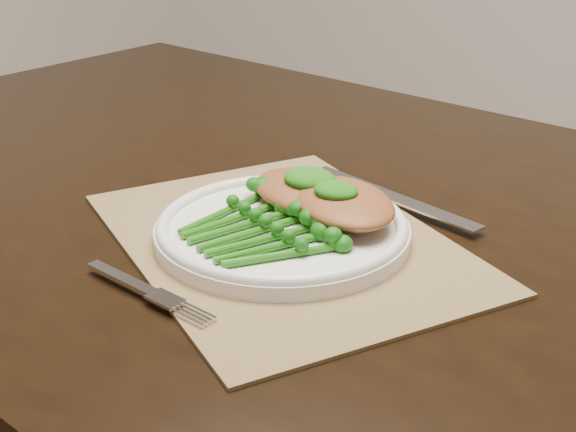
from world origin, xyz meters
The scene contains 9 objects.
placemat centered at (-0.05, -0.22, 0.75)m, with size 0.41×0.30×0.00m, color olive.
dinner_plate centered at (-0.06, -0.22, 0.77)m, with size 0.26×0.26×0.02m.
knife centered at (-0.02, -0.07, 0.76)m, with size 0.23×0.08×0.01m.
fork centered at (-0.08, -0.38, 0.76)m, with size 0.16×0.04×0.00m.
chicken_fillet_left centered at (-0.06, -0.16, 0.78)m, with size 0.14×0.10×0.03m, color brown.
chicken_fillet_right centered at (-0.01, -0.18, 0.79)m, with size 0.14×0.10×0.03m, color brown.
pesto_dollop_left centered at (-0.06, -0.16, 0.80)m, with size 0.06×0.05×0.02m, color #124D0B.
pesto_dollop_right centered at (-0.01, -0.19, 0.80)m, with size 0.05×0.04×0.02m, color #124D0B.
broccolini_bundle centered at (-0.07, -0.26, 0.77)m, with size 0.19×0.20×0.04m.
Camera 1 is at (0.35, -0.84, 1.11)m, focal length 50.00 mm.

